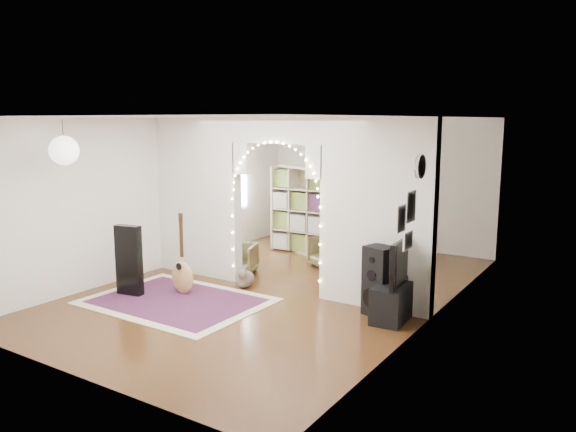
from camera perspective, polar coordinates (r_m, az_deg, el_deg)
The scene contains 25 objects.
floor at distance 9.05m, azimuth -0.95°, elevation -7.35°, with size 7.50×7.50×0.00m, color black.
ceiling at distance 8.65m, azimuth -1.00°, elevation 10.01°, with size 5.00×7.50×0.02m, color white.
wall_back at distance 12.03m, azimuth 8.99°, elevation 3.37°, with size 5.00×0.02×2.70m, color silver.
wall_front at distance 6.05m, azimuth -21.10°, elevation -3.42°, with size 5.00×0.02×2.70m, color silver.
wall_left at distance 10.33m, azimuth -12.61°, elevation 2.23°, with size 0.02×7.50×2.70m, color silver.
wall_right at distance 7.67m, azimuth 14.77°, elevation -0.41°, with size 0.02×7.50×2.70m, color silver.
divider_wall at distance 8.74m, azimuth -0.98°, elevation 1.62°, with size 5.00×0.20×2.70m.
fairy_lights at distance 8.62m, azimuth -1.46°, elevation 2.34°, with size 1.64×0.04×1.60m, color #FFEABF, non-canonical shape.
window at distance 11.63m, azimuth -6.22°, elevation 3.96°, with size 0.04×1.20×1.40m, color white.
wall_clock at distance 7.02m, azimuth 13.35°, elevation 4.91°, with size 0.31×0.31×0.03m, color white.
picture_frames at distance 6.72m, azimuth 12.01°, elevation -0.41°, with size 0.02×0.50×0.70m, color white, non-canonical shape.
paper_lantern at distance 8.25m, azimuth -21.79°, elevation 6.21°, with size 0.40×0.40×0.40m, color white.
ceiling_fan at distance 10.38m, azimuth 5.20°, elevation 8.27°, with size 1.10×1.10×0.30m, color #A99338, non-canonical shape.
area_rug at distance 8.58m, azimuth -11.25°, elevation -8.46°, with size 2.56×1.92×0.02m, color maroon.
guitar_case at distance 8.91m, azimuth -15.85°, elevation -4.37°, with size 0.42×0.14×1.09m, color black.
acoustic_guitar at distance 8.80m, azimuth -10.71°, elevation -4.85°, with size 0.44×0.20×1.07m.
tabby_cat at distance 9.06m, azimuth -4.42°, elevation -6.34°, with size 0.37×0.56×0.38m.
floor_speaker at distance 7.83m, azimuth 9.25°, elevation -6.54°, with size 0.45×0.42×0.97m.
media_console at distance 7.84m, azimuth 10.86°, elevation -8.33°, with size 0.40×1.00×0.50m, color black.
tv at distance 7.69m, azimuth 11.00°, elevation -4.36°, with size 1.07×0.14×0.62m, color black.
bookcase at distance 11.19m, azimuth 2.42°, elevation 0.53°, with size 1.70×0.43×1.74m, color tan.
dining_table at distance 11.61m, azimuth 9.40°, elevation -0.20°, with size 1.29×0.95×0.76m.
flower_vase at distance 11.59m, azimuth 9.42°, elevation 0.63°, with size 0.18×0.18×0.19m, color white.
dining_chair_left at distance 9.85m, azimuth -5.01°, elevation -4.35°, with size 0.57×0.59×0.53m, color brown.
dining_chair_right at distance 10.23m, azimuth 4.29°, elevation -3.72°, with size 0.60×0.62×0.56m, color brown.
Camera 1 is at (4.80, -7.20, 2.66)m, focal length 35.00 mm.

